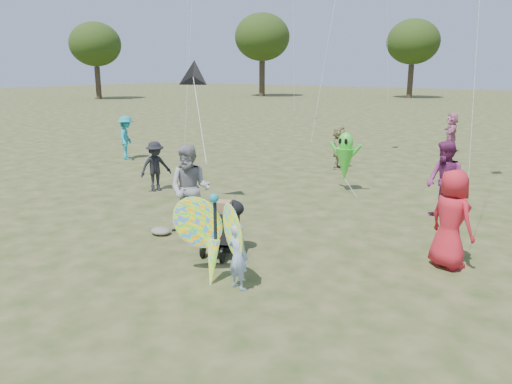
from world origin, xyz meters
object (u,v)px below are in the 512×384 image
crowd_d (339,147)px  crowd_e (444,181)px  crowd_a (451,219)px  crowd_b (156,166)px  child_girl (238,257)px  jogging_stroller (225,224)px  alien_kite (345,159)px  crowd_j (451,133)px  adult_man (190,189)px  crowd_i (126,138)px  butterfly_kite (214,238)px

crowd_d → crowd_e: (4.78, -4.24, 0.18)m
crowd_a → crowd_b: crowd_a is taller
child_girl → crowd_e: crowd_e is taller
jogging_stroller → crowd_d: bearing=77.6°
child_girl → alien_kite: (-1.48, 7.07, 0.41)m
crowd_j → crowd_b: bearing=-40.7°
adult_man → crowd_j: (1.85, 14.21, -0.13)m
crowd_b → crowd_i: bearing=76.3°
butterfly_kite → adult_man: bearing=140.8°
adult_man → butterfly_kite: (2.09, -1.70, -0.20)m
crowd_j → jogging_stroller: (-0.38, -14.83, -0.23)m
crowd_d → jogging_stroller: bearing=173.9°
crowd_a → jogging_stroller: bearing=53.6°
crowd_i → butterfly_kite: (10.27, -6.94, -0.09)m
crowd_b → crowd_i: crowd_i is taller
crowd_b → crowd_d: crowd_d is taller
jogging_stroller → butterfly_kite: butterfly_kite is taller
crowd_j → jogging_stroller: bearing=-18.6°
crowd_b → alien_kite: 5.52m
child_girl → adult_man: adult_man is taller
crowd_j → crowd_a: bearing=-2.7°
crowd_a → jogging_stroller: 4.16m
adult_man → crowd_a: 5.32m
crowd_j → child_girl: bearing=-14.4°
jogging_stroller → crowd_a: bearing=1.7°
child_girl → crowd_j: size_ratio=0.66×
adult_man → crowd_j: size_ratio=1.15×
crowd_d → butterfly_kite: butterfly_kite is taller
jogging_stroller → alien_kite: 5.98m
adult_man → jogging_stroller: (1.47, -0.62, -0.36)m
crowd_e → crowd_j: 10.44m
crowd_j → alien_kite: bearing=-21.7°
crowd_i → crowd_j: crowd_i is taller
crowd_i → butterfly_kite: bearing=-163.7°
crowd_e → child_girl: bearing=-61.7°
jogging_stroller → alien_kite: bearing=68.3°
child_girl → crowd_b: crowd_b is taller
crowd_j → jogging_stroller: 14.84m
crowd_b → crowd_d: size_ratio=0.95×
crowd_i → crowd_e: bearing=-135.0°
crowd_i → jogging_stroller: crowd_i is taller
crowd_e → crowd_j: (-2.44, 10.15, -0.11)m
crowd_j → butterfly_kite: crowd_j is taller
crowd_i → butterfly_kite: 12.40m
crowd_b → crowd_i: 5.67m
child_girl → adult_man: (-2.62, 1.73, 0.41)m
crowd_d → crowd_j: (2.34, 5.91, 0.07)m
crowd_a → alien_kite: crowd_a is taller
child_girl → crowd_b: bearing=-23.9°
crowd_i → crowd_j: (10.04, 8.97, -0.01)m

